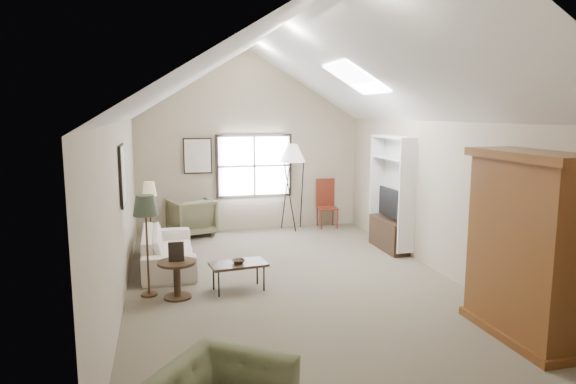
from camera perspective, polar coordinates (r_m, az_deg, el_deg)
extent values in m
cube|color=#6C614D|center=(8.04, 0.70, -10.34)|extent=(5.00, 8.00, 0.01)
cube|color=tan|center=(11.59, -4.28, 1.94)|extent=(5.00, 0.01, 2.50)
cube|color=tan|center=(4.11, 15.24, -11.36)|extent=(5.00, 0.01, 2.50)
cube|color=tan|center=(7.50, -18.11, -2.30)|extent=(0.01, 8.00, 2.50)
cube|color=tan|center=(8.69, 16.88, -0.76)|extent=(0.01, 8.00, 2.50)
cube|color=black|center=(11.55, -3.77, 2.92)|extent=(1.72, 0.08, 1.42)
cube|color=black|center=(7.72, -17.91, 1.77)|extent=(0.68, 0.04, 0.88)
cube|color=black|center=(11.38, -10.01, 3.98)|extent=(0.62, 0.04, 0.78)
cube|color=brown|center=(6.61, 25.08, -5.52)|extent=(0.60, 1.50, 2.20)
cube|color=white|center=(10.02, 11.41, 0.12)|extent=(0.32, 1.30, 2.10)
cube|color=#382316|center=(10.18, 11.16, -4.62)|extent=(0.34, 1.18, 0.60)
cube|color=black|center=(10.05, 11.27, -1.18)|extent=(0.05, 0.90, 0.55)
imported|color=beige|center=(9.14, -13.18, -6.13)|extent=(0.85, 2.17, 0.63)
imported|color=#686949|center=(11.29, -10.68, -2.74)|extent=(1.10, 1.11, 0.81)
cube|color=#352516|center=(7.81, -5.51, -9.34)|extent=(0.88, 0.57, 0.42)
imported|color=#382417|center=(7.74, -5.53, -7.68)|extent=(0.22, 0.22, 0.05)
cylinder|color=#332215|center=(7.62, -12.22, -9.50)|extent=(0.54, 0.54, 0.54)
cube|color=maroon|center=(11.83, 4.41, -1.31)|extent=(0.45, 0.45, 1.12)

